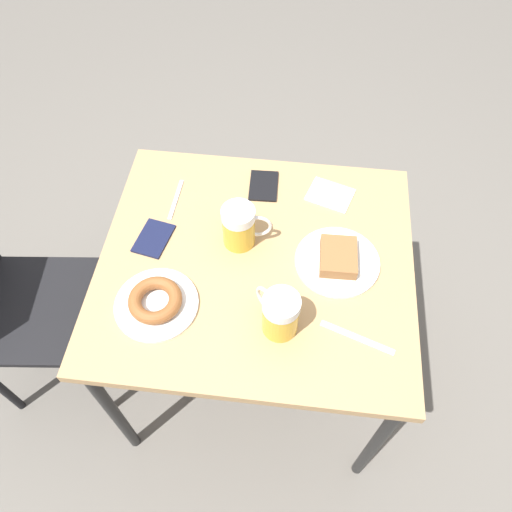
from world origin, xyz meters
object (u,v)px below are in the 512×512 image
object	(u,v)px
passport_near_edge	(264,186)
passport_far_edge	(154,238)
plate_with_donut	(156,302)
beer_mug_center	(280,314)
plate_with_cake	(338,259)
fork	(176,199)
knife	(357,338)
beer_mug_left	(240,226)
napkin_folded	(330,195)

from	to	relation	value
passport_near_edge	passport_far_edge	xyz separation A→B (m)	(-0.24, 0.30, 0.00)
plate_with_donut	passport_near_edge	bearing A→B (deg)	-27.42
beer_mug_center	plate_with_cake	bearing A→B (deg)	-33.78
passport_far_edge	beer_mug_center	bearing A→B (deg)	-121.57
fork	knife	distance (m)	0.69
knife	passport_far_edge	xyz separation A→B (m)	(0.25, 0.59, 0.00)
fork	passport_near_edge	size ratio (longest dim) A/B	1.25
beer_mug_center	passport_near_edge	xyz separation A→B (m)	(0.48, 0.09, -0.06)
plate_with_donut	beer_mug_left	bearing A→B (deg)	-39.01
plate_with_donut	fork	world-z (taller)	plate_with_donut
napkin_folded	beer_mug_center	bearing A→B (deg)	165.88
plate_with_donut	passport_near_edge	world-z (taller)	plate_with_donut
plate_with_donut	beer_mug_center	xyz separation A→B (m)	(-0.02, -0.33, 0.05)
beer_mug_center	knife	xyz separation A→B (m)	(-0.01, -0.20, -0.07)
plate_with_donut	napkin_folded	xyz separation A→B (m)	(0.45, -0.45, -0.02)
napkin_folded	knife	world-z (taller)	napkin_folded
fork	passport_near_edge	distance (m)	0.28
beer_mug_left	beer_mug_center	distance (m)	0.30
passport_near_edge	passport_far_edge	distance (m)	0.38
plate_with_donut	passport_far_edge	bearing A→B (deg)	15.42
napkin_folded	passport_far_edge	distance (m)	0.56
fork	knife	size ratio (longest dim) A/B	0.84
passport_near_edge	passport_far_edge	size ratio (longest dim) A/B	0.92
napkin_folded	passport_near_edge	xyz separation A→B (m)	(0.01, 0.21, 0.00)
passport_near_edge	beer_mug_center	bearing A→B (deg)	-169.20
plate_with_cake	plate_with_donut	distance (m)	0.51
plate_with_cake	passport_near_edge	distance (m)	0.36
plate_with_cake	knife	world-z (taller)	plate_with_cake
napkin_folded	passport_far_edge	xyz separation A→B (m)	(-0.23, 0.51, 0.00)
beer_mug_left	passport_near_edge	distance (m)	0.23
knife	passport_near_edge	bearing A→B (deg)	30.86
beer_mug_center	knife	bearing A→B (deg)	-92.94
beer_mug_center	beer_mug_left	bearing A→B (deg)	27.44
fork	knife	bearing A→B (deg)	-126.01
plate_with_donut	fork	bearing A→B (deg)	4.05
fork	passport_far_edge	size ratio (longest dim) A/B	1.15
beer_mug_left	passport_far_edge	bearing A→B (deg)	95.31
plate_with_cake	beer_mug_left	size ratio (longest dim) A/B	1.70
plate_with_cake	passport_far_edge	bearing A→B (deg)	87.74
passport_near_edge	fork	bearing A→B (deg)	108.21
beer_mug_center	passport_far_edge	bearing A→B (deg)	58.43
napkin_folded	beer_mug_left	bearing A→B (deg)	129.15
passport_far_edge	plate_with_cake	bearing A→B (deg)	-92.26
napkin_folded	passport_far_edge	size ratio (longest dim) A/B	1.14
beer_mug_center	passport_far_edge	size ratio (longest dim) A/B	0.96
beer_mug_center	fork	size ratio (longest dim) A/B	0.84
plate_with_cake	passport_far_edge	xyz separation A→B (m)	(0.02, 0.54, -0.01)
napkin_folded	knife	xyz separation A→B (m)	(-0.48, -0.08, -0.00)
plate_with_cake	napkin_folded	world-z (taller)	plate_with_cake
beer_mug_center	knife	world-z (taller)	beer_mug_center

